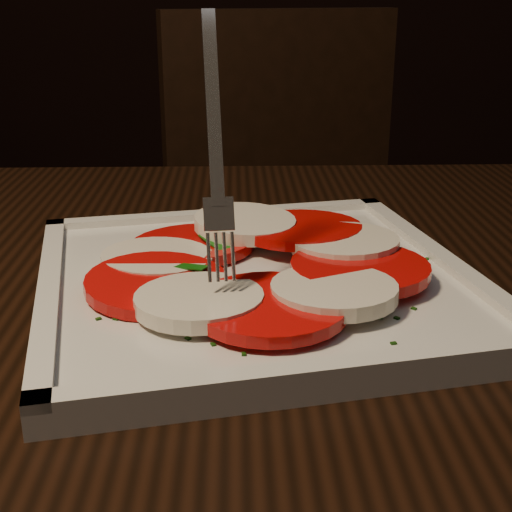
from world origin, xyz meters
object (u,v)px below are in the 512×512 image
object	(u,v)px
table	(308,405)
fork	(214,141)
plate	(256,285)
chair	(298,249)

from	to	relation	value
table	fork	size ratio (longest dim) A/B	7.66
table	plate	bearing A→B (deg)	-168.25
fork	plate	bearing A→B (deg)	27.94
chair	plate	xyz separation A→B (m)	(-0.05, -0.70, 0.22)
table	plate	distance (m)	0.11
chair	plate	world-z (taller)	chair
plate	fork	size ratio (longest dim) A/B	1.88
table	plate	world-z (taller)	plate
table	chair	xyz separation A→B (m)	(0.01, 0.69, -0.12)
plate	fork	world-z (taller)	fork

